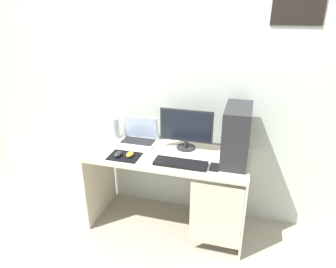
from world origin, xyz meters
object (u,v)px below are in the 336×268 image
monitor (186,129)px  keyboard (181,163)px  pc_tower (237,135)px  mouse_right (118,154)px  speaker (114,128)px  mouse_left (130,154)px  cell_phone (214,167)px  laptop (139,137)px

monitor → keyboard: monitor is taller
pc_tower → keyboard: 0.49m
keyboard → mouse_right: bearing=-179.5°
speaker → mouse_right: (0.19, -0.35, -0.08)m
pc_tower → keyboard: (-0.40, -0.18, -0.21)m
monitor → mouse_left: 0.52m
mouse_right → cell_phone: (0.79, 0.03, -0.02)m
speaker → keyboard: size_ratio=0.46×
laptop → mouse_left: (0.04, -0.30, -0.02)m
laptop → speaker: bearing=174.4°
pc_tower → cell_phone: bearing=-130.9°
keyboard → cell_phone: bearing=5.3°
mouse_right → pc_tower: bearing=11.5°
mouse_right → cell_phone: mouse_right is taller
speaker → mouse_left: (0.29, -0.33, -0.08)m
speaker → mouse_right: speaker is taller
mouse_left → mouse_right: (-0.09, -0.03, 0.00)m
mouse_left → cell_phone: bearing=0.3°
laptop → keyboard: bearing=-34.3°
mouse_left → mouse_right: 0.10m
keyboard → mouse_right: (-0.53, -0.01, 0.01)m
laptop → speaker: (-0.25, 0.02, 0.05)m
monitor → cell_phone: monitor is taller
laptop → cell_phone: 0.79m
cell_phone → pc_tower: bearing=49.1°
monitor → mouse_left: monitor is taller
monitor → cell_phone: bearing=-43.7°
keyboard → mouse_left: mouse_left is taller
pc_tower → mouse_right: pc_tower is taller
laptop → speaker: laptop is taller
pc_tower → laptop: 0.90m
speaker → cell_phone: speaker is taller
pc_tower → cell_phone: 0.31m
mouse_left → mouse_right: size_ratio=1.00×
pc_tower → monitor: 0.44m
laptop → keyboard: (0.47, -0.32, -0.03)m
mouse_right → cell_phone: size_ratio=0.74×
cell_phone → monitor: bearing=136.3°
monitor → speaker: bearing=176.0°
pc_tower → laptop: bearing=171.0°
mouse_left → cell_phone: mouse_left is taller
keyboard → monitor: bearing=94.8°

